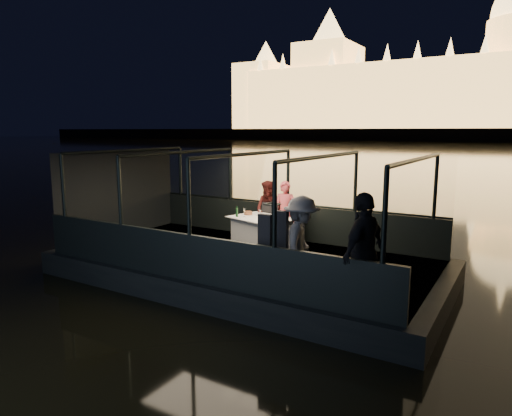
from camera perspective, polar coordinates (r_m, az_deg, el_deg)
The scene contains 27 objects.
river_water at distance 88.67m, azimuth 27.77°, elevation 6.41°, with size 500.00×500.00×0.00m, color black.
boat_hull at distance 10.52m, azimuth -1.14°, elevation -8.67°, with size 8.60×4.40×1.00m, color black.
boat_deck at distance 10.38m, azimuth -1.15°, elevation -6.15°, with size 8.00×4.00×0.04m, color black.
gunwale_port at distance 11.96m, azimuth 3.96°, elevation -1.73°, with size 8.00×0.08×0.90m, color black.
gunwale_starboard at distance 8.69m, azimuth -8.24°, elevation -6.19°, with size 8.00×0.08×0.90m, color black.
cabin_glass_port at distance 11.79m, azimuth 4.02°, elevation 3.75°, with size 8.00×0.02×1.40m, color #99B2B2, non-canonical shape.
cabin_glass_starboard at distance 8.45m, azimuth -8.43°, elevation 1.34°, with size 8.00×0.02×1.40m, color #99B2B2, non-canonical shape.
cabin_roof_glass at distance 10.00m, azimuth -1.19°, elevation 6.75°, with size 8.00×4.00×0.02m, color #99B2B2, non-canonical shape.
end_wall_fore at distance 12.69m, azimuth -16.64°, elevation 1.75°, with size 0.02×4.00×2.30m, color black, non-canonical shape.
end_wall_aft at distance 8.71m, azimuth 21.72°, elevation -2.00°, with size 0.02×4.00×2.30m, color black, non-canonical shape.
canopy_ribs at distance 10.12m, azimuth -1.17°, elevation 0.23°, with size 8.00×4.00×2.30m, color black, non-canonical shape.
dining_table_central at distance 10.92m, azimuth 0.67°, elevation -3.16°, with size 1.45×1.05×0.77m, color silver.
chair_port_left at distance 11.35m, azimuth 1.23°, elevation -2.33°, with size 0.47×0.47×1.00m, color black.
chair_port_right at distance 11.31m, azimuth 4.46°, elevation -2.41°, with size 0.47×0.47×1.00m, color black.
coat_stand at distance 8.02m, azimuth 2.04°, elevation -4.10°, with size 0.44×0.35×1.59m, color black, non-canonical shape.
person_woman_coral at distance 11.41m, azimuth 3.65°, elevation -0.75°, with size 0.57×0.38×1.57m, color #CE4B53.
person_man_maroon at distance 11.65m, azimuth 1.61°, elevation -0.52°, with size 0.75×0.58×1.55m, color #3F1311.
passenger_stripe at distance 8.00m, azimuth 5.66°, elevation -4.55°, with size 1.10×0.62×1.71m, color white.
passenger_dark at distance 7.33m, azimuth 13.27°, elevation -6.08°, with size 1.11×0.47×1.89m, color black.
wine_bottle at distance 10.93m, azimuth -2.41°, elevation -0.32°, with size 0.06×0.06×0.27m, color #153A1B.
bread_basket at distance 11.21m, azimuth -1.00°, elevation -0.63°, with size 0.20×0.20×0.08m, color brown.
amber_candle at distance 10.75m, azimuth 1.46°, elevation -1.08°, with size 0.05×0.05×0.07m, color yellow.
plate_near at distance 10.49m, azimuth 2.61°, elevation -1.54°, with size 0.26×0.26×0.02m, color white.
plate_far at distance 11.17m, azimuth 0.50°, elevation -0.83°, with size 0.23×0.23×0.01m, color white.
wine_glass_white at distance 10.91m, azimuth -1.47°, elevation -0.63°, with size 0.07×0.07×0.19m, color white, non-canonical shape.
wine_glass_red at distance 10.92m, azimuth 2.40°, elevation -0.62°, with size 0.07×0.07×0.19m, color white, non-canonical shape.
wine_glass_empty at distance 10.64m, azimuth 0.50°, elevation -0.89°, with size 0.07×0.07×0.21m, color silver, non-canonical shape.
Camera 1 is at (5.33, -8.45, 3.30)m, focal length 32.00 mm.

